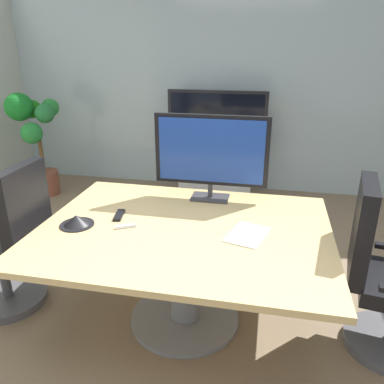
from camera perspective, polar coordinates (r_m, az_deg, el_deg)
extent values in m
plane|color=#7A664C|center=(2.70, -2.00, -21.48)|extent=(7.09, 7.09, 0.00)
cube|color=#9EB2B7|center=(5.01, 6.36, 15.58)|extent=(5.99, 0.10, 2.68)
cube|color=tan|center=(2.49, -1.18, -5.71)|extent=(1.86, 1.40, 0.04)
cylinder|color=slate|center=(2.67, -1.12, -12.61)|extent=(0.20, 0.20, 0.68)
cylinder|color=slate|center=(2.87, -1.07, -18.02)|extent=(0.76, 0.76, 0.03)
cylinder|color=#4C4C51|center=(3.31, -25.55, -14.01)|extent=(0.56, 0.56, 0.06)
cylinder|color=#4C4C51|center=(3.20, -26.15, -10.92)|extent=(0.07, 0.07, 0.36)
cube|color=black|center=(2.81, -23.56, -2.33)|extent=(0.09, 0.46, 0.60)
cube|color=black|center=(3.22, -24.13, -3.54)|extent=(0.28, 0.05, 0.03)
cube|color=black|center=(2.51, 24.00, -5.19)|extent=(0.17, 0.46, 0.60)
cube|color=#333338|center=(2.93, 2.70, -0.83)|extent=(0.28, 0.18, 0.02)
cylinder|color=#333338|center=(2.91, 2.72, 0.23)|extent=(0.04, 0.04, 0.10)
cube|color=black|center=(2.82, 2.87, 6.20)|extent=(0.84, 0.04, 0.52)
cube|color=navy|center=(2.80, 2.81, 6.09)|extent=(0.77, 0.01, 0.47)
cube|color=#B7BABC|center=(4.91, 3.56, 2.80)|extent=(0.90, 0.36, 0.55)
cube|color=black|center=(4.72, 3.71, 10.28)|extent=(1.20, 0.06, 0.76)
cube|color=black|center=(4.69, 3.64, 10.20)|extent=(1.12, 0.01, 0.69)
cylinder|color=brown|center=(5.29, -20.93, 1.35)|extent=(0.34, 0.34, 0.30)
cylinder|color=brown|center=(5.19, -21.46, 5.19)|extent=(0.05, 0.05, 0.44)
sphere|color=#226C32|center=(5.00, -21.05, 10.82)|extent=(0.23, 0.23, 0.23)
sphere|color=#257E32|center=(5.23, -20.32, 11.69)|extent=(0.22, 0.22, 0.22)
sphere|color=#1C7016|center=(5.22, -22.66, 11.30)|extent=(0.22, 0.22, 0.22)
sphere|color=#156E22|center=(5.11, -24.33, 11.45)|extent=(0.33, 0.33, 0.33)
sphere|color=#21772F|center=(4.95, -22.71, 8.07)|extent=(0.25, 0.25, 0.25)
cone|color=black|center=(2.61, -16.77, -4.04)|extent=(0.19, 0.19, 0.07)
cylinder|color=black|center=(2.62, -16.70, -4.65)|extent=(0.22, 0.22, 0.01)
cube|color=black|center=(2.68, -10.77, -3.39)|extent=(0.08, 0.18, 0.02)
cube|color=silver|center=(2.50, -9.80, -5.08)|extent=(0.12, 0.08, 0.02)
cube|color=white|center=(2.41, 8.24, -6.29)|extent=(0.28, 0.35, 0.01)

